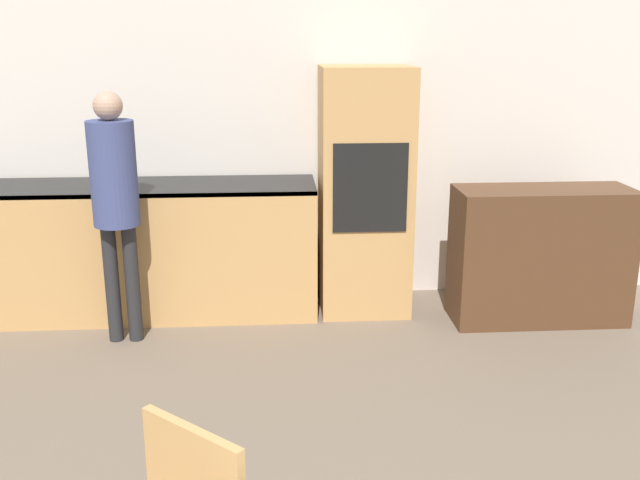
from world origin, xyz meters
The scene contains 5 objects.
wall_back centered at (0.00, 5.32, 1.30)m, with size 6.57×0.05×2.60m.
kitchen_counter centered at (-1.14, 4.97, 0.48)m, with size 2.58×0.60×0.94m.
oven_unit centered at (0.50, 4.98, 0.87)m, with size 0.62×0.59×1.73m.
sideboard centered at (1.69, 4.66, 0.47)m, with size 1.19×0.45×0.94m.
person_standing centered at (-1.12, 4.49, 1.01)m, with size 0.29×0.29×1.61m.
Camera 1 is at (-0.14, 0.08, 1.93)m, focal length 40.00 mm.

